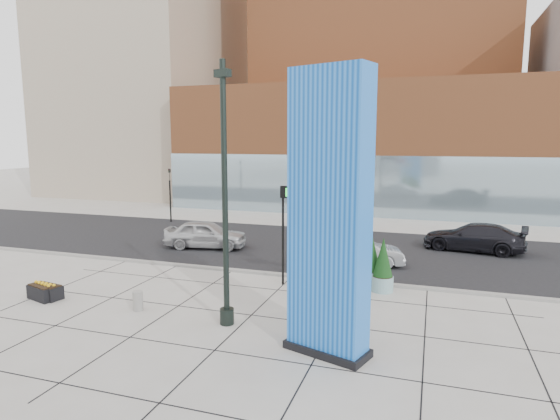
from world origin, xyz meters
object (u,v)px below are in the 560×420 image
(public_art_sculpture, at_px, (337,267))
(lamp_post, at_px, (225,221))
(overhead_street_sign, at_px, (300,201))
(car_white_west, at_px, (206,234))
(car_silver_mid, at_px, (360,252))
(concrete_bollard, at_px, (138,301))
(blue_pylon, at_px, (329,220))

(public_art_sculpture, bearing_deg, lamp_post, -134.41)
(lamp_post, height_order, public_art_sculpture, lamp_post)
(overhead_street_sign, relative_size, car_white_west, 0.92)
(car_silver_mid, bearing_deg, overhead_street_sign, 139.36)
(car_white_west, bearing_deg, public_art_sculpture, -134.91)
(car_silver_mid, bearing_deg, concrete_bollard, 127.12)
(concrete_bollard, bearing_deg, car_white_west, 102.89)
(concrete_bollard, xyz_separation_m, car_silver_mid, (6.89, 8.78, 0.34))
(blue_pylon, relative_size, overhead_street_sign, 1.91)
(public_art_sculpture, bearing_deg, car_white_west, 138.58)
(public_art_sculpture, bearing_deg, car_silver_mid, 79.99)
(car_silver_mid, bearing_deg, car_white_west, 68.44)
(car_white_west, bearing_deg, blue_pylon, -150.01)
(overhead_street_sign, bearing_deg, concrete_bollard, -136.36)
(public_art_sculpture, relative_size, car_silver_mid, 1.10)
(public_art_sculpture, distance_m, overhead_street_sign, 3.17)
(blue_pylon, distance_m, public_art_sculpture, 5.85)
(blue_pylon, height_order, car_white_west, blue_pylon)
(public_art_sculpture, distance_m, concrete_bollard, 7.79)
(blue_pylon, relative_size, public_art_sculpture, 1.77)
(lamp_post, bearing_deg, public_art_sculpture, 53.27)
(blue_pylon, relative_size, car_silver_mid, 1.95)
(lamp_post, height_order, overhead_street_sign, lamp_post)
(blue_pylon, xyz_separation_m, concrete_bollard, (-7.43, 1.21, -3.64))
(public_art_sculpture, height_order, overhead_street_sign, public_art_sculpture)
(lamp_post, xyz_separation_m, overhead_street_sign, (1.21, 4.81, 0.12))
(car_white_west, bearing_deg, overhead_street_sign, -137.27)
(overhead_street_sign, distance_m, car_white_west, 9.32)
(overhead_street_sign, relative_size, car_silver_mid, 1.02)
(lamp_post, distance_m, car_white_west, 11.98)
(lamp_post, distance_m, public_art_sculpture, 5.58)
(lamp_post, distance_m, car_silver_mid, 9.92)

